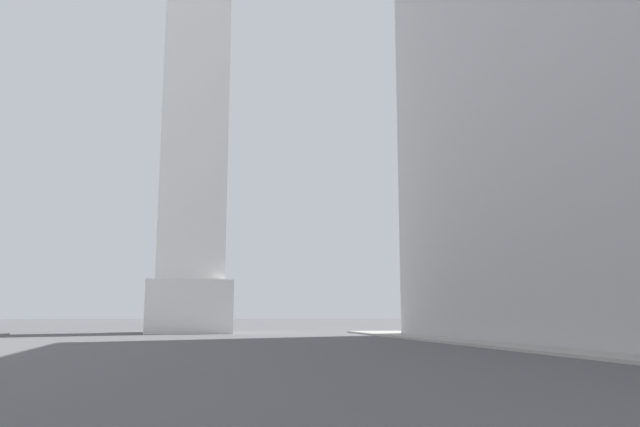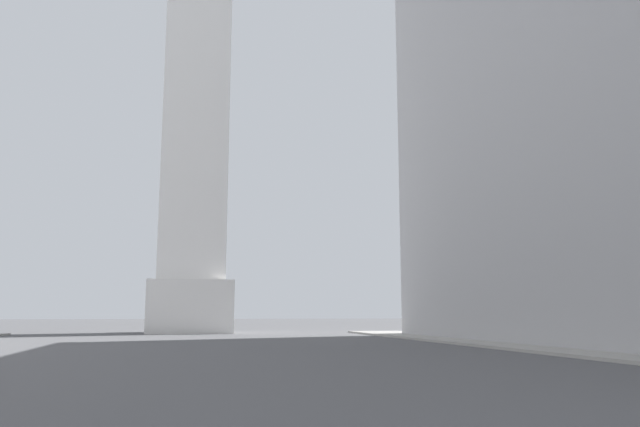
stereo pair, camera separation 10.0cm
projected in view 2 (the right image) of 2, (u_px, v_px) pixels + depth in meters
name	position (u px, v px, depth m)	size (l,w,h in m)	color
sidewalk_right	(633.00, 356.00, 25.78)	(5.00, 70.35, 0.15)	gray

